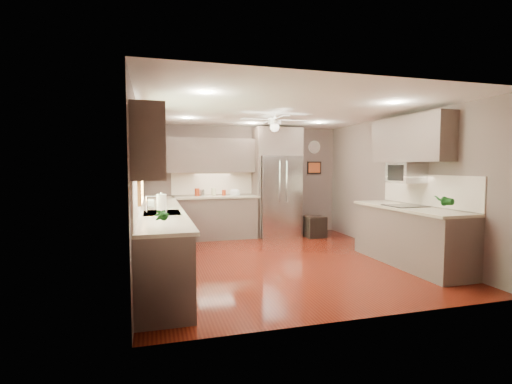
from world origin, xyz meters
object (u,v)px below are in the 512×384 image
canister_c (214,192)px  potted_plant_right (443,201)px  canister_d (224,193)px  refrigerator (278,184)px  canister_a (197,192)px  canister_b (202,193)px  paper_towel (162,205)px  soap_bottle (151,203)px  potted_plant_left (162,215)px  microwave (406,173)px  bowl (235,194)px  stool (315,226)px

canister_c → potted_plant_right: (2.69, -3.68, 0.07)m
canister_d → potted_plant_right: size_ratio=0.42×
refrigerator → canister_a: bearing=177.1°
canister_a → canister_b: canister_a is taller
canister_b → canister_c: size_ratio=0.85×
canister_d → paper_towel: (-1.41, -3.11, 0.08)m
canister_b → canister_c: 0.24m
soap_bottle → potted_plant_left: size_ratio=0.75×
potted_plant_left → microwave: bearing=18.7°
paper_towel → bowl: bearing=61.9°
potted_plant_right → microwave: bearing=83.7°
microwave → stool: 2.67m
stool → canister_a: bearing=168.7°
refrigerator → microwave: bearing=-63.9°
bowl → stool: bowl is taller
canister_d → canister_c: bearing=-170.9°
soap_bottle → paper_towel: 0.76m
canister_b → canister_d: bearing=-0.0°
canister_b → potted_plant_left: 4.24m
microwave → paper_towel: (-3.97, -0.33, -0.40)m
potted_plant_right → microwave: (0.10, 0.94, 0.38)m
refrigerator → paper_towel: 4.03m
potted_plant_right → microwave: 1.02m
canister_b → canister_c: canister_c is taller
potted_plant_right → stool: bearing=98.5°
bowl → refrigerator: refrigerator is taller
potted_plant_right → bowl: 4.32m
soap_bottle → stool: soap_bottle is taller
bowl → canister_c: bearing=-176.9°
paper_towel → canister_b: bearing=73.2°
bowl → refrigerator: 1.01m
potted_plant_left → bowl: size_ratio=1.28×
canister_c → bowl: bearing=3.1°
canister_c → canister_d: 0.24m
canister_c → microwave: size_ratio=0.31×
refrigerator → canister_d: bearing=176.7°
canister_a → stool: size_ratio=0.36×
canister_c → microwave: microwave is taller
potted_plant_left → canister_c: bearing=73.7°
canister_d → potted_plant_left: (-1.44, -4.13, 0.08)m
canister_a → potted_plant_left: potted_plant_left is taller
canister_a → paper_towel: 3.24m
canister_c → bowl: size_ratio=0.75×
canister_a → soap_bottle: soap_bottle is taller
canister_a → canister_b: 0.11m
stool → canister_d: bearing=166.1°
stool → refrigerator: bearing=150.5°
stool → paper_towel: size_ratio=1.55×
canister_b → potted_plant_left: bearing=-103.1°
canister_a → potted_plant_left: bearing=-101.6°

